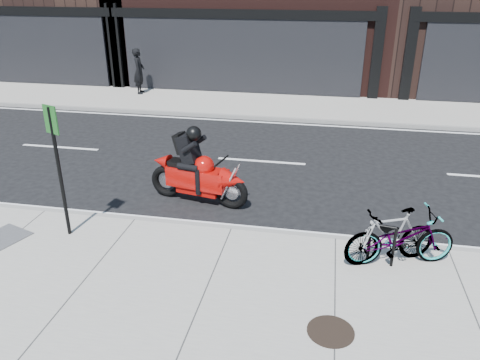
% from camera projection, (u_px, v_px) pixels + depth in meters
% --- Properties ---
extents(ground, '(120.00, 120.00, 0.00)m').
position_uv_depth(ground, '(249.00, 192.00, 10.96)').
color(ground, black).
rests_on(ground, ground).
extents(sidewalk_near, '(60.00, 6.00, 0.13)m').
position_uv_depth(sidewalk_near, '(187.00, 339.00, 6.44)').
color(sidewalk_near, gray).
rests_on(sidewalk_near, ground).
extents(sidewalk_far, '(60.00, 3.50, 0.13)m').
position_uv_depth(sidewalk_far, '(283.00, 106.00, 17.90)').
color(sidewalk_far, gray).
rests_on(sidewalk_far, ground).
extents(bike_rack, '(0.45, 0.12, 0.75)m').
position_uv_depth(bike_rack, '(382.00, 241.00, 7.84)').
color(bike_rack, black).
rests_on(bike_rack, sidewalk_near).
extents(bicycle_front, '(1.98, 1.12, 0.98)m').
position_uv_depth(bicycle_front, '(400.00, 238.00, 7.85)').
color(bicycle_front, gray).
rests_on(bicycle_front, sidewalk_near).
extents(bicycle_rear, '(1.71, 1.10, 1.00)m').
position_uv_depth(bicycle_rear, '(390.00, 236.00, 7.88)').
color(bicycle_rear, gray).
rests_on(bicycle_rear, sidewalk_near).
extents(motorcycle, '(2.35, 0.90, 1.77)m').
position_uv_depth(motorcycle, '(202.00, 173.00, 10.17)').
color(motorcycle, black).
rests_on(motorcycle, ground).
extents(pedestrian, '(0.57, 0.74, 1.82)m').
position_uv_depth(pedestrian, '(139.00, 71.00, 19.19)').
color(pedestrian, black).
rests_on(pedestrian, sidewalk_far).
extents(manhole_cover, '(0.74, 0.74, 0.02)m').
position_uv_depth(manhole_cover, '(331.00, 331.00, 6.48)').
color(manhole_cover, black).
rests_on(manhole_cover, sidewalk_near).
extents(utility_grate, '(0.96, 0.96, 0.02)m').
position_uv_depth(utility_grate, '(4.00, 237.00, 8.82)').
color(utility_grate, '#505053').
rests_on(utility_grate, sidewalk_near).
extents(sign_post, '(0.32, 0.15, 2.51)m').
position_uv_depth(sign_post, '(58.00, 161.00, 8.35)').
color(sign_post, black).
rests_on(sign_post, sidewalk_near).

